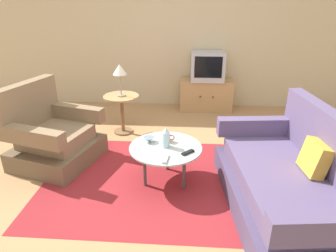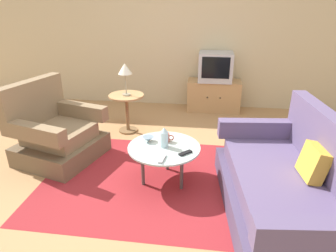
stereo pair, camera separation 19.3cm
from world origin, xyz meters
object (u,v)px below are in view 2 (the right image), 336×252
television (215,67)px  couch (287,188)px  tv_stand (214,96)px  side_table (127,105)px  coffee_table (164,150)px  tv_remote_silver (162,159)px  tv_remote_dark (185,153)px  table_lamp (125,70)px  armchair (56,134)px  mug (166,137)px  vase (164,138)px  bowl (148,139)px

television → couch: bearing=-77.0°
tv_stand → side_table: bearing=-139.5°
coffee_table → tv_remote_silver: (0.02, -0.27, 0.05)m
television → tv_remote_dark: (-0.31, -2.46, -0.35)m
coffee_table → table_lamp: 1.52m
armchair → side_table: bearing=158.7°
table_lamp → tv_remote_silver: table_lamp is taller
table_lamp → tv_remote_silver: size_ratio=2.64×
mug → tv_stand: bearing=76.2°
coffee_table → tv_stand: bearing=76.9°
couch → tv_stand: bearing=6.9°
couch → tv_remote_dark: 0.99m
armchair → tv_remote_dark: size_ratio=7.99×
armchair → table_lamp: bearing=157.8°
couch → vase: couch is taller
couch → side_table: 2.53m
armchair → tv_remote_silver: armchair is taller
vase → armchair: bearing=165.9°
mug → table_lamp: bearing=123.6°
table_lamp → bowl: size_ratio=3.65×
armchair → vase: 1.47m
bowl → tv_remote_dark: (0.42, -0.23, -0.02)m
mug → tv_remote_dark: bearing=-47.5°
couch → television: 2.85m
side_table → tv_remote_silver: (0.76, -1.51, 0.02)m
armchair → television: bearing=151.3°
coffee_table → tv_remote_silver: tv_remote_silver is taller
couch → tv_stand: size_ratio=2.02×
mug → bowl: size_ratio=1.10×
table_lamp → tv_remote_dark: 1.73m
coffee_table → side_table: side_table is taller
side_table → mug: size_ratio=4.17×
coffee_table → tv_stand: (0.54, 2.33, -0.11)m
coffee_table → tv_remote_dark: size_ratio=5.58×
bowl → tv_remote_silver: bowl is taller
tv_stand → tv_remote_silver: 2.66m
mug → bowl: 0.19m
side_table → bowl: bearing=-64.4°
side_table → tv_remote_silver: side_table is taller
television → tv_remote_silver: 2.68m
couch → vase: size_ratio=8.36×
bowl → armchair: bearing=168.1°
tv_stand → mug: tv_stand is taller
tv_stand → bowl: 2.36m
tv_stand → vase: size_ratio=4.15×
vase → tv_remote_silver: 0.29m
mug → coffee_table: bearing=-90.8°
couch → side_table: couch is taller
tv_stand → tv_remote_silver: (-0.52, -2.60, 0.16)m
tv_remote_dark → couch: bearing=-60.9°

